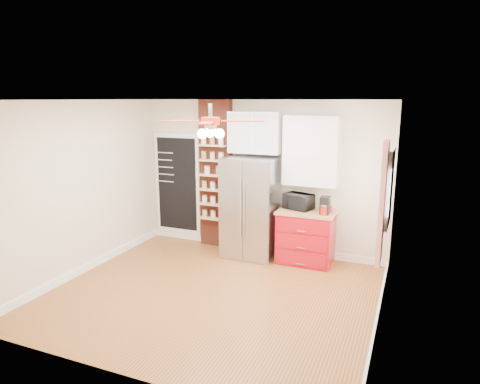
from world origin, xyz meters
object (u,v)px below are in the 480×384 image
at_px(fridge, 251,207).
at_px(red_cabinet, 306,237).
at_px(ceiling_fan, 210,121).
at_px(toaster_oven, 298,202).
at_px(canister_left, 324,210).
at_px(pantry_jar_oats, 207,170).
at_px(coffee_maker, 325,205).

xyz_separation_m(fridge, red_cabinet, (0.97, 0.05, -0.42)).
distance_m(ceiling_fan, toaster_oven, 2.35).
bearing_deg(ceiling_fan, canister_left, 51.17).
relative_size(ceiling_fan, pantry_jar_oats, 9.63).
height_order(canister_left, pantry_jar_oats, pantry_jar_oats).
xyz_separation_m(ceiling_fan, canister_left, (1.23, 1.53, -1.45)).
height_order(red_cabinet, toaster_oven, toaster_oven).
xyz_separation_m(toaster_oven, coffee_maker, (0.48, -0.14, 0.01)).
height_order(toaster_oven, pantry_jar_oats, pantry_jar_oats).
bearing_deg(toaster_oven, canister_left, -4.54).
bearing_deg(coffee_maker, pantry_jar_oats, 175.82).
relative_size(red_cabinet, ceiling_fan, 0.67).
xyz_separation_m(fridge, toaster_oven, (0.81, 0.11, 0.15)).
xyz_separation_m(ceiling_fan, coffee_maker, (1.23, 1.60, -1.38)).
bearing_deg(canister_left, toaster_oven, 156.76).
xyz_separation_m(coffee_maker, pantry_jar_oats, (-2.18, 0.15, 0.40)).
distance_m(coffee_maker, pantry_jar_oats, 2.22).
xyz_separation_m(red_cabinet, coffee_maker, (0.31, -0.08, 0.59)).
height_order(fridge, coffee_maker, fridge).
distance_m(fridge, toaster_oven, 0.83).
bearing_deg(pantry_jar_oats, red_cabinet, -2.36).
distance_m(toaster_oven, coffee_maker, 0.50).
bearing_deg(canister_left, fridge, 175.67).
bearing_deg(canister_left, coffee_maker, 89.79).
relative_size(canister_left, pantry_jar_oats, 1.02).
distance_m(ceiling_fan, pantry_jar_oats, 2.22).
height_order(toaster_oven, canister_left, toaster_oven).
bearing_deg(fridge, red_cabinet, 2.95).
bearing_deg(pantry_jar_oats, coffee_maker, -4.06).
distance_m(canister_left, pantry_jar_oats, 2.24).
bearing_deg(fridge, canister_left, -4.33).
bearing_deg(pantry_jar_oats, fridge, -8.05).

